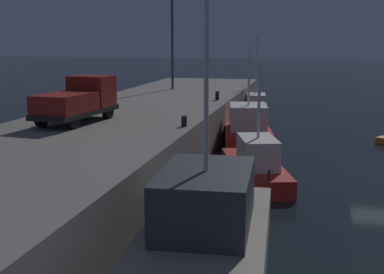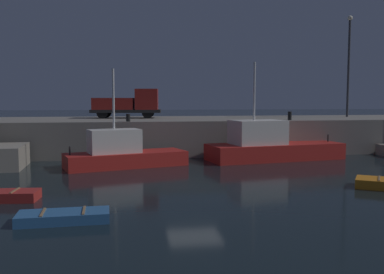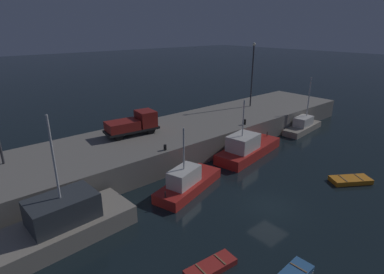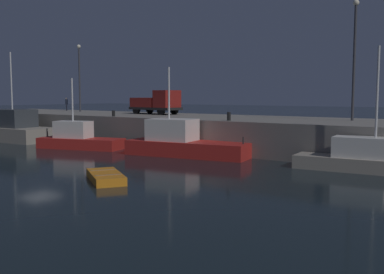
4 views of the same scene
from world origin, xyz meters
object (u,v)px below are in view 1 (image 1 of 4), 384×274
(lamp_post_east, at_px, (172,30))
(utility_truck, at_px, (78,100))
(fishing_boat_white, at_px, (256,108))
(bollard_central, at_px, (184,121))
(bollard_west, at_px, (217,96))
(fishing_boat_orange, at_px, (247,128))
(fishing_trawler_red, at_px, (255,165))
(fishing_boat_blue, at_px, (201,247))

(lamp_post_east, xyz_separation_m, utility_truck, (-19.13, 0.12, -3.92))
(fishing_boat_white, height_order, bollard_central, fishing_boat_white)
(lamp_post_east, distance_m, utility_truck, 19.53)
(utility_truck, relative_size, bollard_west, 9.21)
(fishing_boat_white, bearing_deg, fishing_boat_orange, -176.98)
(lamp_post_east, relative_size, utility_truck, 1.51)
(lamp_post_east, bearing_deg, fishing_trawler_red, -154.45)
(bollard_central, bearing_deg, fishing_boat_blue, -164.21)
(fishing_boat_orange, height_order, lamp_post_east, lamp_post_east)
(fishing_boat_orange, relative_size, lamp_post_east, 1.09)
(fishing_boat_orange, distance_m, utility_truck, 12.50)
(fishing_trawler_red, bearing_deg, bollard_west, 18.50)
(fishing_trawler_red, xyz_separation_m, bollard_central, (0.38, 3.70, 2.01))
(fishing_boat_blue, bearing_deg, fishing_boat_orange, 3.17)
(fishing_trawler_red, distance_m, fishing_boat_orange, 9.92)
(fishing_boat_blue, relative_size, utility_truck, 2.02)
(fishing_boat_orange, bearing_deg, bollard_west, 46.32)
(bollard_west, distance_m, bollard_central, 11.78)
(fishing_boat_orange, bearing_deg, bollard_central, 167.32)
(utility_truck, bearing_deg, fishing_boat_blue, -142.25)
(fishing_boat_blue, relative_size, lamp_post_east, 1.33)
(fishing_boat_orange, xyz_separation_m, utility_truck, (-9.27, 7.93, 2.76))
(fishing_boat_blue, height_order, bollard_west, fishing_boat_blue)
(bollard_west, bearing_deg, fishing_boat_orange, -133.68)
(fishing_boat_white, height_order, fishing_boat_orange, fishing_boat_white)
(fishing_trawler_red, height_order, bollard_central, fishing_trawler_red)
(utility_truck, distance_m, bollard_west, 12.88)
(lamp_post_east, bearing_deg, fishing_boat_orange, -141.62)
(fishing_boat_blue, relative_size, bollard_west, 18.56)
(bollard_central, bearing_deg, fishing_trawler_red, -95.91)
(bollard_west, relative_size, bollard_central, 1.19)
(fishing_boat_blue, xyz_separation_m, utility_truck, (11.74, 9.09, 2.65))
(fishing_boat_white, xyz_separation_m, utility_truck, (-21.64, 7.27, 2.97))
(lamp_post_east, distance_m, bollard_west, 10.35)
(fishing_trawler_red, relative_size, fishing_boat_orange, 0.79)
(lamp_post_east, relative_size, bollard_west, 13.92)
(fishing_boat_white, xyz_separation_m, fishing_boat_orange, (-12.38, -0.65, 0.21))
(fishing_boat_orange, bearing_deg, utility_truck, 139.46)
(fishing_trawler_red, bearing_deg, fishing_boat_blue, 177.85)
(fishing_boat_blue, xyz_separation_m, fishing_boat_white, (33.38, 1.82, -0.32))
(fishing_trawler_red, relative_size, bollard_west, 12.00)
(utility_truck, bearing_deg, fishing_boat_orange, -40.54)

